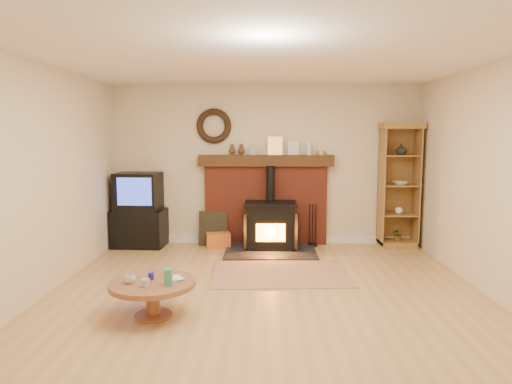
{
  "coord_description": "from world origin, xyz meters",
  "views": [
    {
      "loc": [
        -0.01,
        -4.79,
        1.79
      ],
      "look_at": [
        -0.13,
        1.0,
        1.08
      ],
      "focal_mm": 32.0,
      "sensor_mm": 36.0,
      "label": 1
    }
  ],
  "objects_px": {
    "tv_unit": "(139,211)",
    "coffee_table": "(152,288)",
    "wood_stove": "(270,227)",
    "curio_cabinet": "(398,185)"
  },
  "relations": [
    {
      "from": "tv_unit",
      "to": "coffee_table",
      "type": "height_order",
      "value": "tv_unit"
    },
    {
      "from": "wood_stove",
      "to": "tv_unit",
      "type": "bearing_deg",
      "value": 174.82
    },
    {
      "from": "tv_unit",
      "to": "curio_cabinet",
      "type": "relative_size",
      "value": 0.6
    },
    {
      "from": "tv_unit",
      "to": "curio_cabinet",
      "type": "height_order",
      "value": "curio_cabinet"
    },
    {
      "from": "tv_unit",
      "to": "wood_stove",
      "type": "bearing_deg",
      "value": -5.18
    },
    {
      "from": "tv_unit",
      "to": "coffee_table",
      "type": "bearing_deg",
      "value": -72.32
    },
    {
      "from": "wood_stove",
      "to": "coffee_table",
      "type": "xyz_separation_m",
      "value": [
        -1.2,
        -2.74,
        -0.07
      ]
    },
    {
      "from": "tv_unit",
      "to": "curio_cabinet",
      "type": "xyz_separation_m",
      "value": [
        4.2,
        0.09,
        0.43
      ]
    },
    {
      "from": "coffee_table",
      "to": "wood_stove",
      "type": "bearing_deg",
      "value": 66.37
    },
    {
      "from": "curio_cabinet",
      "to": "tv_unit",
      "type": "bearing_deg",
      "value": -178.81
    }
  ]
}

